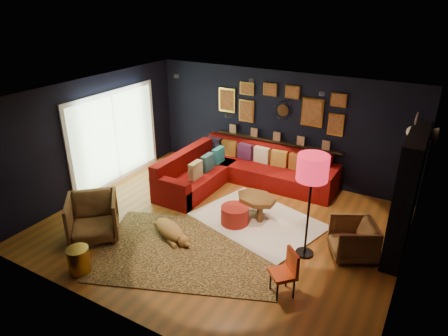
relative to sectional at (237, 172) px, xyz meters
The scene contains 20 objects.
floor 1.94m from the sectional, 71.24° to the right, with size 6.50×6.50×0.00m, color #94511C.
room_walls 2.29m from the sectional, 71.24° to the right, with size 6.50×6.50×6.50m.
sectional is the anchor object (origin of this frame).
ledge 1.22m from the sectional, 54.82° to the left, with size 3.20×0.12×0.04m, color black.
gallery_wall 1.84m from the sectional, 56.49° to the left, with size 3.15×0.04×1.02m.
sunburst_mirror 1.80m from the sectional, 51.91° to the left, with size 0.47×0.16×0.47m.
fireplace 3.88m from the sectional, 13.77° to the right, with size 0.31×1.60×2.20m.
deer_head 4.15m from the sectional, ahead, with size 0.50×0.28×0.45m.
sliding_door 2.97m from the sectional, 155.08° to the right, with size 0.06×2.80×2.20m.
ceiling_spots 2.53m from the sectional, 58.65° to the right, with size 3.30×2.50×0.06m.
shag_rug 1.76m from the sectional, 47.85° to the right, with size 2.37×1.73×0.03m, color white.
leopard_rug 2.83m from the sectional, 79.37° to the right, with size 3.15×2.25×0.02m, color tan.
coffee_table 1.57m from the sectional, 47.71° to the right, with size 1.03×0.87×0.44m.
pouf 1.81m from the sectional, 63.15° to the right, with size 0.55×0.55×0.36m, color maroon.
armchair_left 3.52m from the sectional, 111.11° to the right, with size 0.88×0.82×0.90m, color #B47D41.
armchair_right 3.41m from the sectional, 25.98° to the right, with size 0.71×0.67×0.73m, color #B47D41.
gold_stool 4.22m from the sectional, 99.59° to the right, with size 0.36×0.36×0.45m, color #C8892F.
orange_chair 3.83m from the sectional, 50.70° to the right, with size 0.50×0.50×0.76m.
floor_lamp 3.25m from the sectional, 38.40° to the right, with size 0.52×0.52×1.88m.
dog 2.59m from the sectional, 91.18° to the right, with size 1.16×0.57×0.36m, color #B88A45, non-canonical shape.
Camera 1 is at (3.39, -5.80, 4.25)m, focal length 32.00 mm.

